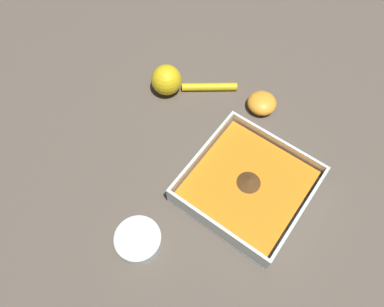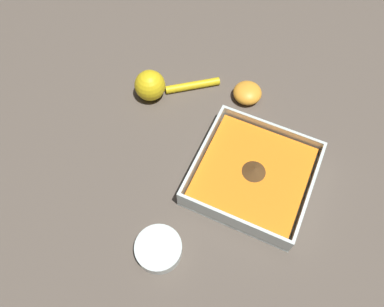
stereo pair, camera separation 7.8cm
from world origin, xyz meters
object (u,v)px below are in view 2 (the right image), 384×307
Objects in this scene: square_dish at (253,175)px; lemon_half at (247,93)px; lemon_squeezer at (155,85)px; spice_bowl at (159,249)px.

lemon_half is at bearing -156.76° from square_dish.
spice_bowl is at bearing 81.14° from lemon_squeezer.
square_dish reaches higher than lemon_half.
spice_bowl is at bearing -3.08° from lemon_half.
lemon_squeezer is at bearing -68.07° from lemon_half.
lemon_half is at bearing 176.92° from spice_bowl.
lemon_squeezer is (-0.12, -0.28, 0.01)m from square_dish.
lemon_squeezer reaches higher than square_dish.
lemon_half is (-0.20, -0.08, -0.00)m from square_dish.
square_dish is at bearing 120.66° from lemon_squeezer.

